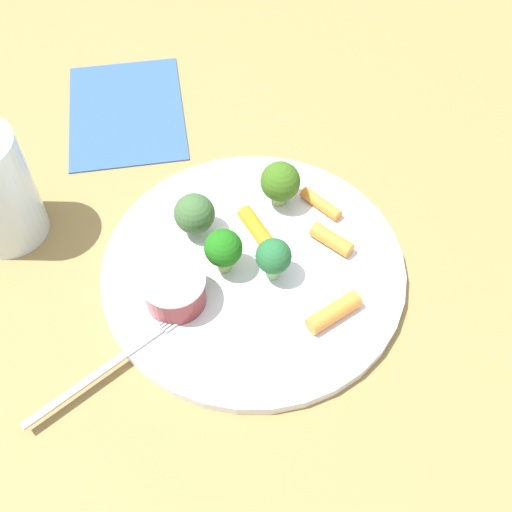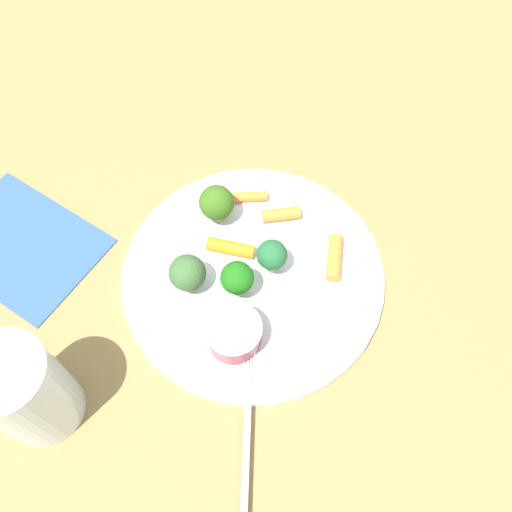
% 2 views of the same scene
% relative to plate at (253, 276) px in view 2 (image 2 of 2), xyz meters
% --- Properties ---
extents(ground_plane, '(2.40, 2.40, 0.00)m').
position_rel_plate_xyz_m(ground_plane, '(0.00, 0.00, -0.01)').
color(ground_plane, olive).
extents(plate, '(0.30, 0.30, 0.01)m').
position_rel_plate_xyz_m(plate, '(0.00, 0.00, 0.00)').
color(plate, white).
rests_on(plate, ground_plane).
extents(sauce_cup, '(0.06, 0.06, 0.04)m').
position_rel_plate_xyz_m(sauce_cup, '(-0.00, -0.08, 0.02)').
color(sauce_cup, maroon).
rests_on(sauce_cup, plate).
extents(broccoli_floret_0, '(0.04, 0.04, 0.05)m').
position_rel_plate_xyz_m(broccoli_floret_0, '(-0.06, 0.06, 0.04)').
color(broccoli_floret_0, '#92AE5F').
rests_on(broccoli_floret_0, plate).
extents(broccoli_floret_1, '(0.03, 0.03, 0.05)m').
position_rel_plate_xyz_m(broccoli_floret_1, '(0.02, 0.01, 0.04)').
color(broccoli_floret_1, '#81B46F').
rests_on(broccoli_floret_1, plate).
extents(broccoli_floret_2, '(0.04, 0.04, 0.05)m').
position_rel_plate_xyz_m(broccoli_floret_2, '(-0.07, -0.03, 0.03)').
color(broccoli_floret_2, '#86C55A').
rests_on(broccoli_floret_2, plate).
extents(broccoli_floret_3, '(0.04, 0.04, 0.05)m').
position_rel_plate_xyz_m(broccoli_floret_3, '(-0.01, -0.03, 0.04)').
color(broccoli_floret_3, '#8CB55C').
rests_on(broccoli_floret_3, plate).
extents(carrot_stick_0, '(0.02, 0.06, 0.02)m').
position_rel_plate_xyz_m(carrot_stick_0, '(0.09, 0.04, 0.01)').
color(carrot_stick_0, orange).
rests_on(carrot_stick_0, plate).
extents(carrot_stick_1, '(0.05, 0.03, 0.01)m').
position_rel_plate_xyz_m(carrot_stick_1, '(-0.03, 0.10, 0.01)').
color(carrot_stick_1, orange).
rests_on(carrot_stick_1, plate).
extents(carrot_stick_2, '(0.06, 0.02, 0.02)m').
position_rel_plate_xyz_m(carrot_stick_2, '(-0.03, 0.02, 0.01)').
color(carrot_stick_2, orange).
rests_on(carrot_stick_2, plate).
extents(carrot_stick_3, '(0.05, 0.03, 0.02)m').
position_rel_plate_xyz_m(carrot_stick_3, '(0.01, 0.08, 0.01)').
color(carrot_stick_3, orange).
rests_on(carrot_stick_3, plate).
extents(fork, '(0.05, 0.17, 0.00)m').
position_rel_plate_xyz_m(fork, '(0.03, -0.16, 0.01)').
color(fork, '#B2B6C1').
rests_on(fork, plate).
extents(drinking_glass, '(0.08, 0.08, 0.13)m').
position_rel_plate_xyz_m(drinking_glass, '(-0.17, -0.20, 0.06)').
color(drinking_glass, silver).
rests_on(drinking_glass, ground_plane).
extents(napkin, '(0.22, 0.19, 0.00)m').
position_rel_plate_xyz_m(napkin, '(-0.28, -0.02, -0.00)').
color(napkin, '#315390').
rests_on(napkin, ground_plane).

